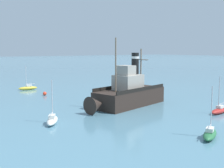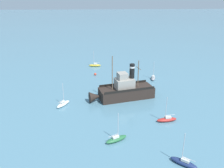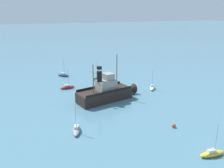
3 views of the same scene
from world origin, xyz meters
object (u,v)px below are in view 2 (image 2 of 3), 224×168
sailboat_red (167,119)px  sailboat_white (63,104)px  sailboat_green (116,139)px  old_tugboat (124,91)px  mooring_buoy (95,74)px  sailboat_yellow (95,65)px  sailboat_navy (184,162)px  sailboat_grey (153,78)px

sailboat_red → sailboat_white: 21.31m
sailboat_green → old_tugboat: bearing=-10.2°
mooring_buoy → sailboat_green: bearing=-173.8°
sailboat_yellow → sailboat_navy: bearing=-165.2°
sailboat_grey → mooring_buoy: bearing=75.3°
old_tugboat → mooring_buoy: 17.38m
sailboat_grey → sailboat_yellow: size_ratio=1.00×
mooring_buoy → sailboat_red: bearing=-153.7°
sailboat_white → sailboat_navy: size_ratio=1.00×
old_tugboat → mooring_buoy: old_tugboat is taller
old_tugboat → sailboat_yellow: (24.88, 6.61, -1.40)m
old_tugboat → sailboat_navy: size_ratio=3.02×
sailboat_green → sailboat_yellow: (41.24, 3.68, 0.00)m
sailboat_white → sailboat_green: (-13.35, -10.13, 0.00)m
sailboat_white → sailboat_navy: same height
sailboat_white → sailboat_navy: (-19.46, -18.94, 0.00)m
sailboat_navy → mooring_buoy: (38.54, 12.34, -0.08)m
old_tugboat → sailboat_green: size_ratio=3.02×
sailboat_yellow → sailboat_grey: bearing=-129.1°
sailboat_grey → sailboat_red: bearing=173.6°
sailboat_green → sailboat_navy: same height
old_tugboat → sailboat_grey: old_tugboat is taller
sailboat_green → sailboat_grey: bearing=-23.5°
sailboat_white → sailboat_yellow: same height
old_tugboat → sailboat_white: bearing=103.0°
sailboat_yellow → sailboat_navy: (-47.35, -12.49, 0.00)m
sailboat_yellow → mooring_buoy: (-8.81, -0.15, -0.08)m
sailboat_green → mooring_buoy: bearing=6.2°
sailboat_red → sailboat_yellow: bearing=20.6°
sailboat_red → sailboat_navy: same height
mooring_buoy → old_tugboat: bearing=-158.1°
sailboat_red → sailboat_navy: bearing=175.5°
old_tugboat → sailboat_green: (-16.37, 2.93, -1.40)m
sailboat_white → sailboat_grey: (14.94, -22.42, 0.00)m
sailboat_red → mooring_buoy: sailboat_red is taller
old_tugboat → sailboat_navy: old_tugboat is taller
old_tugboat → sailboat_yellow: size_ratio=3.02×
sailboat_red → sailboat_grey: same height
sailboat_red → sailboat_green: same height
sailboat_red → sailboat_grey: bearing=-6.4°
sailboat_red → sailboat_green: bearing=120.1°
old_tugboat → mooring_buoy: (16.07, 6.46, -1.49)m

